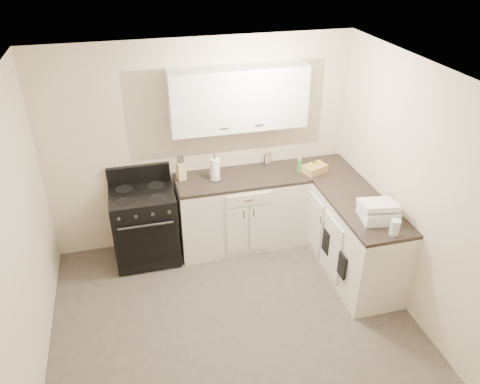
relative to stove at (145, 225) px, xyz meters
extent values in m
plane|color=#473F38|center=(0.75, -1.48, -0.46)|extent=(3.60, 3.60, 0.00)
plane|color=white|center=(0.75, -1.48, 2.04)|extent=(3.60, 3.60, 0.00)
plane|color=beige|center=(0.75, 0.32, 0.79)|extent=(3.60, 0.00, 3.60)
plane|color=beige|center=(2.55, -1.48, 0.79)|extent=(0.00, 3.60, 3.60)
plane|color=beige|center=(-1.05, -1.48, 0.79)|extent=(0.00, 3.60, 3.60)
cube|color=silver|center=(1.18, 0.02, -0.01)|extent=(1.55, 0.60, 0.90)
cube|color=silver|center=(2.25, -0.63, -0.01)|extent=(0.60, 1.90, 0.90)
cube|color=black|center=(1.18, 0.02, 0.46)|extent=(1.55, 0.60, 0.04)
cube|color=black|center=(2.25, -0.63, 0.46)|extent=(0.60, 1.90, 0.04)
cube|color=white|center=(1.18, 0.18, 1.38)|extent=(1.55, 0.30, 0.70)
cube|color=black|center=(0.00, 0.00, 0.00)|extent=(0.73, 0.62, 0.88)
cube|color=tan|center=(0.48, 0.13, 0.58)|extent=(0.11, 0.11, 0.21)
cylinder|color=white|center=(0.86, 0.03, 0.61)|extent=(0.14, 0.14, 0.26)
cylinder|color=green|center=(1.87, -0.02, 0.56)|extent=(0.06, 0.06, 0.16)
cube|color=black|center=(1.57, 0.28, 0.54)|extent=(0.11, 0.07, 0.13)
cube|color=tan|center=(2.05, -0.09, 0.53)|extent=(0.32, 0.27, 0.09)
cube|color=white|center=(2.27, -1.19, 0.54)|extent=(0.39, 0.37, 0.13)
cylinder|color=silver|center=(2.29, -1.48, 0.56)|extent=(0.12, 0.12, 0.16)
cube|color=black|center=(1.93, -1.23, -0.03)|extent=(0.02, 0.16, 0.27)
cube|color=black|center=(1.93, -0.82, -0.01)|extent=(0.02, 0.16, 0.28)
camera|label=1|loc=(-0.06, -4.67, 3.07)|focal=35.00mm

